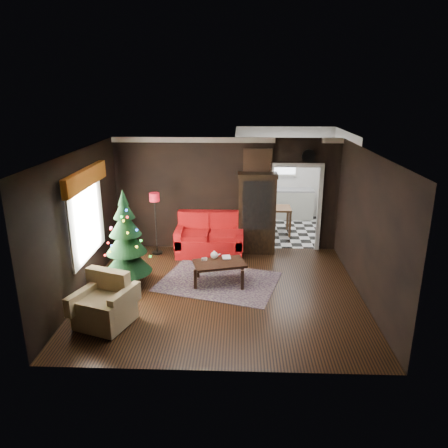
{
  "coord_description": "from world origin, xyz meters",
  "views": [
    {
      "loc": [
        0.33,
        -7.7,
        3.92
      ],
      "look_at": [
        0.0,
        0.9,
        1.15
      ],
      "focal_mm": 34.04,
      "sensor_mm": 36.0,
      "label": 1
    }
  ],
  "objects_px": {
    "christmas_tree": "(126,238)",
    "wall_clock": "(308,156)",
    "curio_cabinet": "(257,215)",
    "armchair": "(104,301)",
    "floor_lamp": "(156,224)",
    "teapot": "(214,255)",
    "kitchen_table": "(278,220)",
    "loveseat": "(209,235)",
    "coffee_table": "(219,273)"
  },
  "relations": [
    {
      "from": "coffee_table",
      "to": "teapot",
      "type": "bearing_deg",
      "value": 121.41
    },
    {
      "from": "loveseat",
      "to": "kitchen_table",
      "type": "xyz_separation_m",
      "value": [
        1.8,
        1.65,
        -0.12
      ]
    },
    {
      "from": "christmas_tree",
      "to": "loveseat",
      "type": "bearing_deg",
      "value": 49.74
    },
    {
      "from": "curio_cabinet",
      "to": "teapot",
      "type": "xyz_separation_m",
      "value": [
        -0.94,
        -1.68,
        -0.39
      ]
    },
    {
      "from": "armchair",
      "to": "kitchen_table",
      "type": "distance_m",
      "value": 6.04
    },
    {
      "from": "christmas_tree",
      "to": "teapot",
      "type": "xyz_separation_m",
      "value": [
        1.75,
        0.36,
        -0.49
      ]
    },
    {
      "from": "wall_clock",
      "to": "teapot",
      "type": "bearing_deg",
      "value": -138.98
    },
    {
      "from": "curio_cabinet",
      "to": "kitchen_table",
      "type": "relative_size",
      "value": 2.53
    },
    {
      "from": "coffee_table",
      "to": "floor_lamp",
      "type": "bearing_deg",
      "value": 137.31
    },
    {
      "from": "loveseat",
      "to": "floor_lamp",
      "type": "height_order",
      "value": "floor_lamp"
    },
    {
      "from": "armchair",
      "to": "loveseat",
      "type": "bearing_deg",
      "value": 84.58
    },
    {
      "from": "kitchen_table",
      "to": "armchair",
      "type": "bearing_deg",
      "value": -123.82
    },
    {
      "from": "wall_clock",
      "to": "kitchen_table",
      "type": "distance_m",
      "value": 2.43
    },
    {
      "from": "armchair",
      "to": "wall_clock",
      "type": "relative_size",
      "value": 2.72
    },
    {
      "from": "curio_cabinet",
      "to": "armchair",
      "type": "height_order",
      "value": "curio_cabinet"
    },
    {
      "from": "christmas_tree",
      "to": "teapot",
      "type": "distance_m",
      "value": 1.85
    },
    {
      "from": "loveseat",
      "to": "floor_lamp",
      "type": "distance_m",
      "value": 1.32
    },
    {
      "from": "loveseat",
      "to": "curio_cabinet",
      "type": "distance_m",
      "value": 1.25
    },
    {
      "from": "kitchen_table",
      "to": "loveseat",
      "type": "bearing_deg",
      "value": -137.49
    },
    {
      "from": "wall_clock",
      "to": "curio_cabinet",
      "type": "bearing_deg",
      "value": -171.47
    },
    {
      "from": "curio_cabinet",
      "to": "wall_clock",
      "type": "distance_m",
      "value": 1.88
    },
    {
      "from": "teapot",
      "to": "curio_cabinet",
      "type": "bearing_deg",
      "value": 60.75
    },
    {
      "from": "floor_lamp",
      "to": "teapot",
      "type": "xyz_separation_m",
      "value": [
        1.47,
        -1.28,
        -0.27
      ]
    },
    {
      "from": "wall_clock",
      "to": "kitchen_table",
      "type": "xyz_separation_m",
      "value": [
        -0.55,
        1.25,
        -2.0
      ]
    },
    {
      "from": "christmas_tree",
      "to": "teapot",
      "type": "height_order",
      "value": "christmas_tree"
    },
    {
      "from": "christmas_tree",
      "to": "wall_clock",
      "type": "xyz_separation_m",
      "value": [
        3.89,
        2.22,
        1.33
      ]
    },
    {
      "from": "armchair",
      "to": "coffee_table",
      "type": "height_order",
      "value": "armchair"
    },
    {
      "from": "curio_cabinet",
      "to": "teapot",
      "type": "distance_m",
      "value": 1.97
    },
    {
      "from": "curio_cabinet",
      "to": "armchair",
      "type": "relative_size",
      "value": 2.18
    },
    {
      "from": "floor_lamp",
      "to": "wall_clock",
      "type": "xyz_separation_m",
      "value": [
        3.62,
        0.59,
        1.55
      ]
    },
    {
      "from": "floor_lamp",
      "to": "wall_clock",
      "type": "relative_size",
      "value": 4.7
    },
    {
      "from": "christmas_tree",
      "to": "kitchen_table",
      "type": "height_order",
      "value": "christmas_tree"
    },
    {
      "from": "coffee_table",
      "to": "wall_clock",
      "type": "bearing_deg",
      "value": 45.5
    },
    {
      "from": "curio_cabinet",
      "to": "armchair",
      "type": "distance_m",
      "value": 4.52
    },
    {
      "from": "christmas_tree",
      "to": "armchair",
      "type": "distance_m",
      "value": 1.65
    },
    {
      "from": "curio_cabinet",
      "to": "floor_lamp",
      "type": "relative_size",
      "value": 1.26
    },
    {
      "from": "wall_clock",
      "to": "kitchen_table",
      "type": "height_order",
      "value": "wall_clock"
    },
    {
      "from": "floor_lamp",
      "to": "armchair",
      "type": "distance_m",
      "value": 3.21
    },
    {
      "from": "teapot",
      "to": "floor_lamp",
      "type": "bearing_deg",
      "value": 139.15
    },
    {
      "from": "curio_cabinet",
      "to": "christmas_tree",
      "type": "relative_size",
      "value": 1.02
    },
    {
      "from": "curio_cabinet",
      "to": "wall_clock",
      "type": "bearing_deg",
      "value": 8.53
    },
    {
      "from": "christmas_tree",
      "to": "kitchen_table",
      "type": "bearing_deg",
      "value": 46.09
    },
    {
      "from": "christmas_tree",
      "to": "armchair",
      "type": "xyz_separation_m",
      "value": [
        -0.02,
        -1.54,
        -0.59
      ]
    },
    {
      "from": "loveseat",
      "to": "floor_lamp",
      "type": "relative_size",
      "value": 1.13
    },
    {
      "from": "teapot",
      "to": "wall_clock",
      "type": "xyz_separation_m",
      "value": [
        2.14,
        1.86,
        1.82
      ]
    },
    {
      "from": "christmas_tree",
      "to": "coffee_table",
      "type": "bearing_deg",
      "value": 5.01
    },
    {
      "from": "coffee_table",
      "to": "kitchen_table",
      "type": "height_order",
      "value": "kitchen_table"
    },
    {
      "from": "teapot",
      "to": "wall_clock",
      "type": "bearing_deg",
      "value": 41.02
    },
    {
      "from": "christmas_tree",
      "to": "coffee_table",
      "type": "height_order",
      "value": "christmas_tree"
    },
    {
      "from": "curio_cabinet",
      "to": "christmas_tree",
      "type": "bearing_deg",
      "value": -142.82
    }
  ]
}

